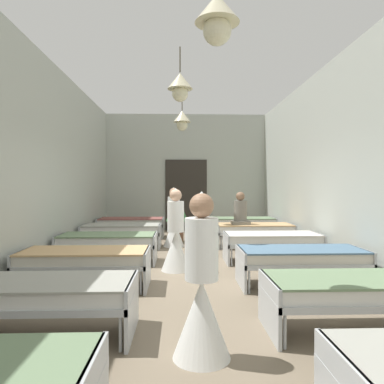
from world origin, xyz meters
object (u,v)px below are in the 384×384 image
bed_right_row_5 (242,222)px  potted_plant (177,212)px  bed_left_row_4 (122,230)px  nurse_near_aisle (202,299)px  bed_left_row_1 (40,294)px  nurse_far_aisle (176,241)px  bed_left_row_2 (85,259)px  nurse_mid_aisle (174,225)px  bed_right_row_4 (254,229)px  bed_left_row_5 (131,223)px  bed_right_row_3 (272,240)px  bed_right_row_1 (357,290)px  patient_seated_primary (240,212)px  bed_right_row_2 (301,257)px  bed_left_row_3 (108,241)px

bed_right_row_5 → potted_plant: potted_plant is taller
bed_left_row_4 → bed_right_row_5: size_ratio=1.00×
nurse_near_aisle → bed_left_row_1: bearing=52.6°
nurse_far_aisle → potted_plant: (0.00, 3.21, 0.28)m
bed_left_row_2 → nurse_mid_aisle: bearing=70.4°
bed_right_row_4 → bed_left_row_5: size_ratio=1.00×
bed_left_row_2 → bed_right_row_3: (3.28, 1.70, 0.00)m
bed_left_row_4 → nurse_far_aisle: 2.73m
bed_right_row_1 → patient_seated_primary: size_ratio=2.37×
bed_right_row_4 → nurse_mid_aisle: nurse_mid_aisle is taller
bed_right_row_2 → bed_left_row_3: same height
nurse_far_aisle → bed_right_row_3: bearing=-120.1°
bed_left_row_4 → bed_right_row_4: bearing=0.0°
bed_right_row_3 → patient_seated_primary: 1.79m
bed_left_row_4 → bed_right_row_4: (3.28, 0.00, 0.00)m
bed_right_row_1 → bed_right_row_5: 6.82m
bed_left_row_2 → nurse_far_aisle: size_ratio=1.28×
nurse_mid_aisle → nurse_far_aisle: (0.08, -2.52, 0.00)m
potted_plant → bed_left_row_3: bearing=-117.9°
bed_left_row_1 → bed_left_row_3: (0.00, 3.41, 0.00)m
bed_left_row_4 → bed_right_row_5: (3.28, 1.70, 0.00)m
bed_left_row_1 → bed_right_row_5: 7.57m
nurse_mid_aisle → patient_seated_primary: nurse_mid_aisle is taller
nurse_near_aisle → bed_left_row_5: bearing=-7.9°
bed_right_row_1 → bed_left_row_1: bearing=180.0°
bed_left_row_1 → bed_right_row_3: 4.73m
bed_left_row_5 → patient_seated_primary: 3.41m
bed_left_row_5 → nurse_near_aisle: (1.61, -7.31, 0.09)m
bed_left_row_1 → bed_left_row_2: 1.70m
bed_left_row_4 → bed_right_row_2: bearing=-46.1°
bed_left_row_5 → bed_left_row_3: bearing=-90.0°
patient_seated_primary → nurse_far_aisle: bearing=-123.7°
bed_left_row_5 → nurse_far_aisle: 4.29m
bed_right_row_1 → potted_plant: bearing=107.9°
bed_left_row_3 → nurse_mid_aisle: nurse_mid_aisle is taller
bed_right_row_4 → potted_plant: potted_plant is taller
bed_left_row_5 → bed_right_row_4: bearing=-27.5°
bed_right_row_3 → nurse_mid_aisle: size_ratio=1.28×
bed_right_row_2 → bed_right_row_5: (0.00, 5.11, 0.00)m
bed_right_row_3 → nurse_mid_aisle: bearing=137.3°
bed_right_row_2 → bed_left_row_3: 3.69m
bed_left_row_1 → bed_right_row_2: (3.28, 1.70, 0.00)m
bed_left_row_4 → bed_right_row_4: size_ratio=1.00×
bed_left_row_2 → bed_left_row_5: bearing=90.0°
bed_left_row_1 → bed_right_row_2: same height
bed_left_row_2 → bed_right_row_2: same height
potted_plant → bed_left_row_2: bearing=-107.6°
bed_left_row_3 → nurse_mid_aisle: 2.25m
bed_left_row_3 → bed_right_row_3: bearing=0.0°
bed_right_row_3 → bed_right_row_5: bearing=90.0°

